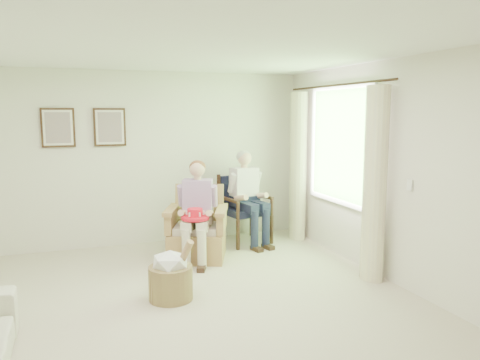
{
  "coord_description": "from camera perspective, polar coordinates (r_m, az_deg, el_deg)",
  "views": [
    {
      "loc": [
        -1.01,
        -4.32,
        1.99
      ],
      "look_at": [
        1.22,
        1.78,
        1.05
      ],
      "focal_mm": 35.0,
      "sensor_mm": 36.0,
      "label": 1
    }
  ],
  "objects": [
    {
      "name": "floor",
      "position": [
        4.86,
        -6.54,
        -15.96
      ],
      "size": [
        5.5,
        5.5,
        0.0
      ],
      "primitive_type": "plane",
      "color": "beige",
      "rests_on": "ground"
    },
    {
      "name": "back_wall",
      "position": [
        7.18,
        -11.89,
        2.54
      ],
      "size": [
        5.0,
        0.04,
        2.6
      ],
      "primitive_type": "cube",
      "color": "silver",
      "rests_on": "ground"
    },
    {
      "name": "front_wall",
      "position": [
        1.99,
        12.2,
        -12.16
      ],
      "size": [
        5.0,
        0.04,
        2.6
      ],
      "primitive_type": "cube",
      "color": "silver",
      "rests_on": "ground"
    },
    {
      "name": "right_wall",
      "position": [
        5.61,
        18.87,
        0.73
      ],
      "size": [
        0.04,
        5.5,
        2.6
      ],
      "primitive_type": "cube",
      "color": "silver",
      "rests_on": "ground"
    },
    {
      "name": "ceiling",
      "position": [
        4.48,
        -7.1,
        16.0
      ],
      "size": [
        5.0,
        5.5,
        0.02
      ],
      "primitive_type": "cube",
      "color": "white",
      "rests_on": "back_wall"
    },
    {
      "name": "window",
      "position": [
        6.54,
        12.13,
        4.5
      ],
      "size": [
        0.13,
        2.5,
        1.63
      ],
      "color": "#2D6B23",
      "rests_on": "right_wall"
    },
    {
      "name": "curtain_left",
      "position": [
        5.7,
        16.09,
        -0.56
      ],
      "size": [
        0.34,
        0.34,
        2.3
      ],
      "primitive_type": "cylinder",
      "color": "beige",
      "rests_on": "ground"
    },
    {
      "name": "curtain_right",
      "position": [
        7.36,
        7.08,
        1.61
      ],
      "size": [
        0.34,
        0.34,
        2.3
      ],
      "primitive_type": "cylinder",
      "color": "beige",
      "rests_on": "ground"
    },
    {
      "name": "framed_print_left",
      "position": [
        7.04,
        -21.31,
        5.96
      ],
      "size": [
        0.45,
        0.05,
        0.55
      ],
      "color": "#382114",
      "rests_on": "back_wall"
    },
    {
      "name": "framed_print_right",
      "position": [
        7.06,
        -15.59,
        6.22
      ],
      "size": [
        0.45,
        0.05,
        0.55
      ],
      "color": "#382114",
      "rests_on": "back_wall"
    },
    {
      "name": "wicker_armchair",
      "position": [
        6.51,
        -5.33,
        -6.73
      ],
      "size": [
        0.77,
        0.77,
        0.99
      ],
      "rotation": [
        0.0,
        0.0,
        -0.39
      ],
      "color": "tan",
      "rests_on": "ground"
    },
    {
      "name": "wood_armchair",
      "position": [
        7.25,
        0.36,
        -3.16
      ],
      "size": [
        0.66,
        0.62,
        1.02
      ],
      "rotation": [
        0.0,
        0.0,
        0.21
      ],
      "color": "black",
      "rests_on": "ground"
    },
    {
      "name": "person_wicker",
      "position": [
        6.28,
        -5.08,
        -3.01
      ],
      "size": [
        0.4,
        0.62,
        1.33
      ],
      "rotation": [
        0.0,
        0.0,
        -0.39
      ],
      "color": "beige",
      "rests_on": "ground"
    },
    {
      "name": "person_dark",
      "position": [
        7.05,
        0.84,
        -1.3
      ],
      "size": [
        0.4,
        0.63,
        1.39
      ],
      "rotation": [
        0.0,
        0.0,
        0.21
      ],
      "color": "#1A2039",
      "rests_on": "ground"
    },
    {
      "name": "red_hat",
      "position": [
        6.1,
        -5.5,
        -4.33
      ],
      "size": [
        0.36,
        0.36,
        0.14
      ],
      "color": "red",
      "rests_on": "person_wicker"
    },
    {
      "name": "hatbox",
      "position": [
        5.14,
        -8.43,
        -11.4
      ],
      "size": [
        0.55,
        0.55,
        0.69
      ],
      "color": "tan",
      "rests_on": "ground"
    }
  ]
}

